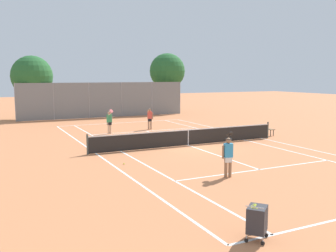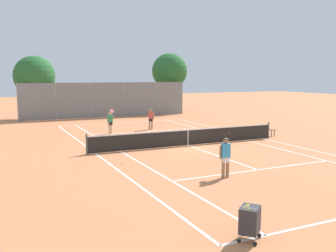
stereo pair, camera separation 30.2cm
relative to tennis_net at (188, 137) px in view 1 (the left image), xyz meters
The scene contains 17 objects.
ground_plane 0.51m from the tennis_net, ahead, with size 120.00×120.00×0.00m, color #CC7A4C.
court_line_markings 0.51m from the tennis_net, ahead, with size 11.10×23.90×0.01m.
tennis_net is the anchor object (origin of this frame).
ball_cart 12.82m from the tennis_net, 111.39° to the right, with size 0.77×0.76×0.96m.
player_near_side 7.09m from the tennis_net, 106.01° to the right, with size 0.78×0.71×1.77m.
player_far_left 6.96m from the tennis_net, 113.86° to the left, with size 0.44×0.89×1.77m.
player_far_right 7.12m from the tennis_net, 85.26° to the left, with size 0.52×0.47×1.60m.
loose_tennis_ball_0 4.65m from the tennis_net, 163.35° to the left, with size 0.07×0.07×0.07m, color #D1DB33.
loose_tennis_ball_1 5.80m from the tennis_net, 149.67° to the right, with size 0.07×0.07×0.07m, color #D1DB33.
loose_tennis_ball_2 5.82m from the tennis_net, 115.49° to the left, with size 0.07×0.07×0.07m, color #D1DB33.
loose_tennis_ball_3 6.03m from the tennis_net, 137.54° to the left, with size 0.07×0.07×0.07m, color #D1DB33.
loose_tennis_ball_4 2.38m from the tennis_net, 80.35° to the left, with size 0.07×0.07×0.07m, color #D1DB33.
loose_tennis_ball_5 9.61m from the tennis_net, 101.16° to the left, with size 0.07×0.07×0.07m, color #D1DB33.
courtside_bench 6.88m from the tennis_net, ahead, with size 0.36×1.50×0.47m.
back_fence 16.76m from the tennis_net, 90.00° to the left, with size 16.56×0.08×3.44m.
tree_behind_left 19.97m from the tennis_net, 109.36° to the left, with size 3.84×3.84×5.96m.
tree_behind_right 21.07m from the tennis_net, 67.63° to the left, with size 3.95×3.95×6.57m.
Camera 1 is at (-10.52, -18.93, 4.03)m, focal length 40.00 mm.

